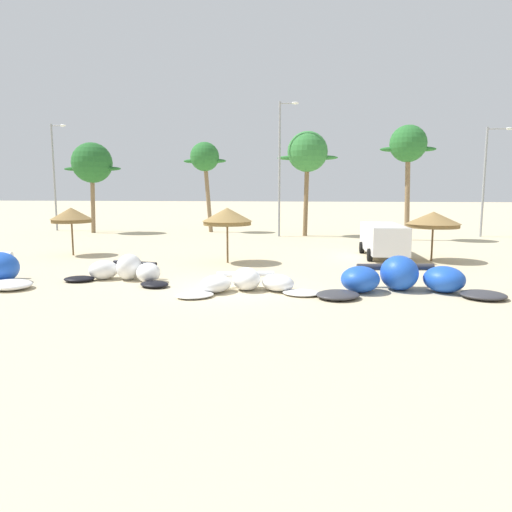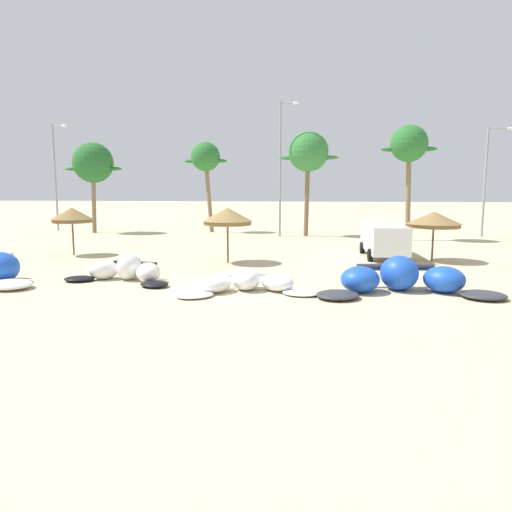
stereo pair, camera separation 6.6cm
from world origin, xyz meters
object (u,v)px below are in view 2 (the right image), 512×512
object	(u,v)px
beach_umbrella_near_van	(72,215)
parked_van	(383,238)
palm_center_left	(409,146)
palm_leftmost	(93,164)
beach_umbrella_near_palms	(434,220)
lamppost_west	(56,172)
beach_umbrella_middle	(228,216)
palm_left	(206,159)
kite_center	(402,279)
palm_left_of_gap	(308,153)
lamppost_west_center	(281,164)
kite_left_of_center	(247,283)
lamppost_east_center	(488,176)
kite_left	(126,271)

from	to	relation	value
beach_umbrella_near_van	parked_van	xyz separation A→B (m)	(17.71, 1.58, -1.24)
parked_van	palm_center_left	world-z (taller)	palm_center_left
palm_leftmost	palm_center_left	world-z (taller)	palm_center_left
beach_umbrella_near_palms	lamppost_west	xyz separation A→B (m)	(-29.86, 15.21, 3.11)
lamppost_west	beach_umbrella_middle	bearing A→B (deg)	-41.81
palm_left	lamppost_west	xyz separation A→B (m)	(-13.92, -0.34, -1.15)
kite_center	palm_left_of_gap	distance (m)	22.41
beach_umbrella_near_van	lamppost_west_center	bearing A→B (deg)	48.51
parked_van	palm_left	bearing A→B (deg)	133.56
parked_van	lamppost_west_center	distance (m)	13.66
kite_left_of_center	palm_left	xyz separation A→B (m)	(-7.26, 24.28, 6.14)
parked_van	lamppost_east_center	size ratio (longest dim) A/B	0.60
beach_umbrella_middle	parked_van	bearing A→B (deg)	21.26
beach_umbrella_near_van	palm_center_left	bearing A→B (deg)	28.24
beach_umbrella_middle	palm_center_left	xyz separation A→B (m)	(11.18, 12.71, 4.54)
beach_umbrella_middle	parked_van	xyz separation A→B (m)	(8.31, 3.23, -1.33)
parked_van	lamppost_west	distance (m)	31.09
kite_center	kite_left_of_center	bearing A→B (deg)	-173.84
palm_leftmost	lamppost_west_center	size ratio (longest dim) A/B	0.74
beach_umbrella_near_van	lamppost_east_center	distance (m)	31.04
kite_center	palm_center_left	world-z (taller)	palm_center_left
kite_left	beach_umbrella_near_palms	size ratio (longest dim) A/B	1.76
kite_center	parked_van	distance (m)	9.44
palm_center_left	lamppost_east_center	size ratio (longest dim) A/B	0.98
palm_center_left	lamppost_west_center	distance (m)	9.68
kite_center	kite_left	bearing A→B (deg)	175.80
kite_left_of_center	parked_van	size ratio (longest dim) A/B	1.02
lamppost_west	lamppost_west_center	world-z (taller)	lamppost_west_center
beach_umbrella_near_van	palm_left	world-z (taller)	palm_left
kite_left_of_center	lamppost_west	bearing A→B (deg)	131.50
kite_left_of_center	palm_center_left	world-z (taller)	palm_center_left
parked_van	lamppost_west	bearing A→B (deg)	153.14
kite_left_of_center	kite_center	bearing A→B (deg)	6.16
parked_van	palm_left_of_gap	world-z (taller)	palm_left_of_gap
palm_left	kite_left	bearing A→B (deg)	-85.17
parked_van	palm_left_of_gap	xyz separation A→B (m)	(-4.53, 11.76, 5.60)
beach_umbrella_near_palms	palm_left	distance (m)	22.66
palm_left_of_gap	kite_left	bearing A→B (deg)	-109.22
beach_umbrella_middle	palm_leftmost	world-z (taller)	palm_leftmost
lamppost_west_center	lamppost_east_center	distance (m)	16.40
parked_van	palm_leftmost	size ratio (longest dim) A/B	0.67
palm_center_left	parked_van	bearing A→B (deg)	-106.87
palm_center_left	beach_umbrella_middle	bearing A→B (deg)	-131.33
kite_left	parked_van	size ratio (longest dim) A/B	0.95
beach_umbrella_near_palms	lamppost_west	distance (m)	33.65
kite_center	palm_left_of_gap	world-z (taller)	palm_left_of_gap
beach_umbrella_near_van	palm_center_left	size ratio (longest dim) A/B	0.33
kite_center	lamppost_west	distance (m)	35.94
kite_left_of_center	beach_umbrella_near_van	distance (m)	14.34
parked_van	palm_left_of_gap	size ratio (longest dim) A/B	0.62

